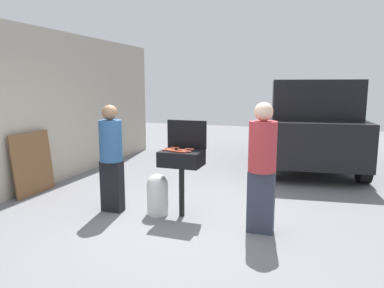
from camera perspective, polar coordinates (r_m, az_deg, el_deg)
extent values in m
plane|color=slate|center=(5.28, -1.34, -11.91)|extent=(24.00, 24.00, 0.00)
cube|color=#B2A893|center=(7.49, -22.23, 5.34)|extent=(0.24, 8.00, 2.96)
cylinder|color=black|center=(5.30, -1.64, -7.48)|extent=(0.08, 0.08, 0.76)
cube|color=black|center=(5.18, -1.67, -2.28)|extent=(0.60, 0.44, 0.22)
cube|color=black|center=(5.33, -0.84, 1.54)|extent=(0.60, 0.05, 0.42)
cylinder|color=#AD4228|center=(5.15, -1.46, -0.96)|extent=(0.13, 0.03, 0.03)
cylinder|color=#AD4228|center=(5.06, -3.00, -1.15)|extent=(0.13, 0.04, 0.03)
cylinder|color=#AD4228|center=(4.99, -1.74, -1.28)|extent=(0.13, 0.03, 0.03)
cylinder|color=#B74C33|center=(5.27, -3.39, -0.72)|extent=(0.13, 0.03, 0.03)
cylinder|color=#AD4228|center=(5.10, -1.62, -1.05)|extent=(0.13, 0.03, 0.03)
cylinder|color=#B74C33|center=(5.18, -3.39, -0.91)|extent=(0.13, 0.03, 0.03)
cylinder|color=#C6593D|center=(5.24, -3.61, -0.79)|extent=(0.13, 0.04, 0.03)
cylinder|color=#C6593D|center=(5.21, -0.40, -0.82)|extent=(0.13, 0.03, 0.03)
cylinder|color=#C6593D|center=(5.15, -3.99, -0.96)|extent=(0.13, 0.03, 0.03)
cylinder|color=#B74C33|center=(5.03, -0.83, -1.20)|extent=(0.13, 0.04, 0.03)
cylinder|color=#AD4228|center=(5.33, -2.65, -0.61)|extent=(0.13, 0.03, 0.03)
cylinder|color=silver|center=(5.44, -5.48, -8.73)|extent=(0.32, 0.32, 0.46)
sphere|color=silver|center=(5.37, -5.52, -6.39)|extent=(0.31, 0.31, 0.31)
cube|color=black|center=(5.64, -12.52, -6.54)|extent=(0.33, 0.18, 0.78)
cylinder|color=#2D598C|center=(5.49, -12.78, 0.50)|extent=(0.34, 0.34, 0.62)
sphere|color=#936B4C|center=(5.45, -12.94, 4.90)|extent=(0.23, 0.23, 0.23)
cube|color=#333847|center=(4.82, 10.86, -9.01)|extent=(0.34, 0.19, 0.82)
cylinder|color=#B23338|center=(4.65, 11.14, -0.40)|extent=(0.36, 0.36, 0.65)
sphere|color=beige|center=(4.59, 11.31, 5.05)|extent=(0.24, 0.24, 0.24)
cube|color=black|center=(9.10, 18.04, 1.67)|extent=(2.44, 4.60, 0.90)
cube|color=black|center=(8.84, 18.45, 6.97)|extent=(2.07, 2.80, 0.80)
cylinder|color=black|center=(7.83, 25.59, -3.32)|extent=(0.30, 0.66, 0.64)
cylinder|color=black|center=(7.61, 12.26, -2.95)|extent=(0.30, 0.66, 0.64)
cylinder|color=black|center=(10.80, 21.87, 0.18)|extent=(0.30, 0.66, 0.64)
cylinder|color=black|center=(10.64, 12.26, 0.52)|extent=(0.30, 0.66, 0.64)
cube|color=brown|center=(6.94, -23.94, -2.83)|extent=(0.13, 0.90, 1.09)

